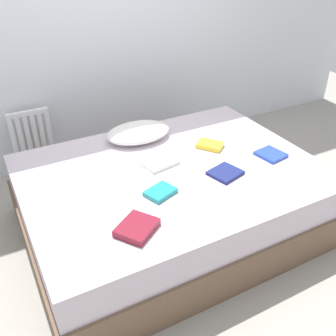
{
  "coord_description": "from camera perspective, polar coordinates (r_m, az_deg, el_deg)",
  "views": [
    {
      "loc": [
        -1.05,
        -1.92,
        1.86
      ],
      "look_at": [
        0.0,
        0.05,
        0.48
      ],
      "focal_mm": 40.72,
      "sensor_mm": 36.0,
      "label": 1
    }
  ],
  "objects": [
    {
      "name": "textbook_navy",
      "position": [
        2.54,
        8.57,
        -0.72
      ],
      "size": [
        0.23,
        0.22,
        0.02
      ],
      "primitive_type": "cube",
      "rotation": [
        0.0,
        0.0,
        0.27
      ],
      "color": "navy",
      "rests_on": "bed"
    },
    {
      "name": "textbook_maroon",
      "position": [
        2.06,
        -4.67,
        -8.89
      ],
      "size": [
        0.27,
        0.27,
        0.04
      ],
      "primitive_type": "cube",
      "rotation": [
        0.0,
        0.0,
        0.6
      ],
      "color": "maroon",
      "rests_on": "bed"
    },
    {
      "name": "textbook_teal",
      "position": [
        2.33,
        -1.16,
        -3.62
      ],
      "size": [
        0.21,
        0.18,
        0.03
      ],
      "primitive_type": "cube",
      "rotation": [
        0.0,
        0.0,
        0.34
      ],
      "color": "teal",
      "rests_on": "bed"
    },
    {
      "name": "bed",
      "position": [
        2.72,
        0.5,
        -4.67
      ],
      "size": [
        2.0,
        1.5,
        0.5
      ],
      "color": "brown",
      "rests_on": "ground"
    },
    {
      "name": "textbook_white",
      "position": [
        2.62,
        -1.21,
        0.82
      ],
      "size": [
        0.25,
        0.2,
        0.03
      ],
      "primitive_type": "cube",
      "rotation": [
        0.0,
        0.0,
        0.16
      ],
      "color": "white",
      "rests_on": "bed"
    },
    {
      "name": "pillow",
      "position": [
        2.95,
        -4.46,
        5.35
      ],
      "size": [
        0.5,
        0.35,
        0.11
      ],
      "primitive_type": "ellipsoid",
      "color": "white",
      "rests_on": "bed"
    },
    {
      "name": "textbook_blue",
      "position": [
        2.82,
        15.13,
        1.98
      ],
      "size": [
        0.2,
        0.2,
        0.02
      ],
      "primitive_type": "cube",
      "rotation": [
        0.0,
        0.0,
        0.16
      ],
      "color": "#2847B7",
      "rests_on": "bed"
    },
    {
      "name": "textbook_yellow",
      "position": [
        2.85,
        6.3,
        3.44
      ],
      "size": [
        0.21,
        0.23,
        0.04
      ],
      "primitive_type": "cube",
      "rotation": [
        0.0,
        0.0,
        -0.93
      ],
      "color": "yellow",
      "rests_on": "bed"
    },
    {
      "name": "ground_plane",
      "position": [
        2.87,
        0.48,
        -8.63
      ],
      "size": [
        8.0,
        8.0,
        0.0
      ],
      "primitive_type": "plane",
      "color": "#9E998E"
    },
    {
      "name": "radiator",
      "position": [
        3.48,
        -19.65,
        4.27
      ],
      "size": [
        0.34,
        0.04,
        0.5
      ],
      "color": "white",
      "rests_on": "ground"
    }
  ]
}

